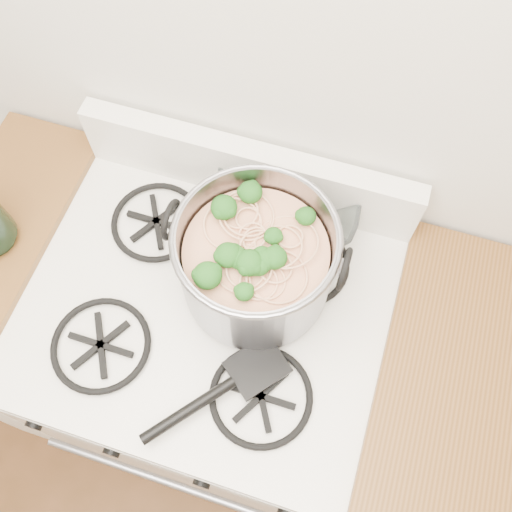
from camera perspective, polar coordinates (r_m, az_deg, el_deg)
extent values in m
plane|color=silver|center=(1.01, -0.31, 22.09)|extent=(3.60, 0.00, 3.60)
cube|color=white|center=(1.68, -3.71, -10.91)|extent=(0.76, 0.65, 0.81)
cube|color=white|center=(1.23, -5.00, -5.22)|extent=(0.76, 0.65, 0.04)
cube|color=black|center=(1.63, -7.64, -20.92)|extent=(0.58, 0.02, 0.46)
cube|color=black|center=(1.20, -5.12, -4.68)|extent=(0.60, 0.56, 0.02)
cylinder|color=black|center=(1.35, -21.18, -15.17)|extent=(0.04, 0.03, 0.04)
cylinder|color=black|center=(1.29, -14.10, -18.14)|extent=(0.04, 0.03, 0.04)
cylinder|color=black|center=(1.26, -5.33, -21.34)|extent=(0.04, 0.03, 0.04)
cylinder|color=black|center=(1.25, 3.15, -23.90)|extent=(0.04, 0.03, 0.04)
cube|color=silver|center=(1.79, -19.25, -5.29)|extent=(0.25, 0.65, 0.88)
cylinder|color=gray|center=(1.11, 0.00, -0.45)|extent=(0.30, 0.30, 0.20)
torus|color=gray|center=(1.02, 0.00, 1.88)|extent=(0.32, 0.32, 0.01)
torus|color=black|center=(1.08, -8.47, 3.60)|extent=(0.01, 0.08, 0.08)
torus|color=black|center=(1.04, 8.83, -1.30)|extent=(0.01, 0.08, 0.08)
cylinder|color=tan|center=(1.14, 0.00, -1.08)|extent=(0.28, 0.28, 0.14)
sphere|color=#1D5416|center=(1.05, 0.00, 0.97)|extent=(0.04, 0.04, 0.04)
sphere|color=#1D5416|center=(1.05, 0.00, 0.97)|extent=(0.04, 0.04, 0.04)
sphere|color=#1D5416|center=(1.05, 0.00, 0.97)|extent=(0.04, 0.04, 0.04)
sphere|color=#1D5416|center=(1.05, 0.00, 0.97)|extent=(0.04, 0.04, 0.04)
sphere|color=#1D5416|center=(1.05, 0.00, 0.97)|extent=(0.04, 0.04, 0.04)
sphere|color=#1D5416|center=(1.05, 0.00, 0.97)|extent=(0.04, 0.04, 0.04)
sphere|color=#1D5416|center=(1.05, 0.00, 0.97)|extent=(0.04, 0.04, 0.04)
sphere|color=#1D5416|center=(1.05, 0.00, 0.97)|extent=(0.04, 0.04, 0.04)
sphere|color=#1D5416|center=(1.05, 0.00, 0.97)|extent=(0.04, 0.04, 0.04)
sphere|color=#1D5416|center=(1.05, 0.00, 0.97)|extent=(0.04, 0.04, 0.04)
sphere|color=#1D5416|center=(1.05, 0.00, 0.97)|extent=(0.04, 0.04, 0.04)
sphere|color=#1D5416|center=(1.05, 0.00, 0.97)|extent=(0.04, 0.04, 0.04)
sphere|color=#1D5416|center=(1.05, 0.00, 0.97)|extent=(0.04, 0.04, 0.04)
sphere|color=#1D5416|center=(1.05, 0.00, 0.97)|extent=(0.04, 0.04, 0.04)
imported|color=white|center=(1.28, 3.16, 5.54)|extent=(0.15, 0.15, 0.03)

